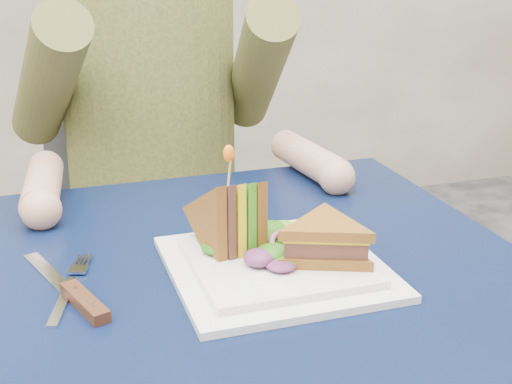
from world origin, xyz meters
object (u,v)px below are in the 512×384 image
object	(u,v)px
table	(241,324)
chair	(149,212)
sandwich_upright	(230,223)
fork	(69,289)
plate	(276,265)
knife	(78,296)
diner	(149,52)
sandwich_flat	(325,241)

from	to	relation	value
table	chair	size ratio (longest dim) A/B	0.81
sandwich_upright	fork	bearing A→B (deg)	-175.05
plate	knife	xyz separation A→B (m)	(-0.24, -0.00, -0.00)
diner	plate	distance (m)	0.64
chair	table	bearing A→B (deg)	-90.00
chair	diner	distance (m)	0.39
fork	knife	xyz separation A→B (m)	(0.01, -0.03, 0.00)
chair	sandwich_flat	distance (m)	0.80
sandwich_flat	diner	bearing A→B (deg)	98.39
sandwich_upright	chair	bearing A→B (deg)	89.42
plate	chair	bearing A→B (deg)	93.12
sandwich_flat	plate	bearing A→B (deg)	155.56
knife	plate	bearing A→B (deg)	0.03
table	sandwich_flat	size ratio (longest dim) A/B	4.38
chair	sandwich_upright	xyz separation A→B (m)	(-0.01, -0.69, 0.24)
diner	fork	distance (m)	0.65
chair	plate	size ratio (longest dim) A/B	3.58
diner	knife	size ratio (longest dim) A/B	3.46
chair	sandwich_flat	size ratio (longest dim) A/B	5.43
table	sandwich_upright	world-z (taller)	sandwich_upright
chair	fork	world-z (taller)	chair
sandwich_flat	sandwich_upright	world-z (taller)	sandwich_upright
table	knife	world-z (taller)	knife
table	chair	xyz separation A→B (m)	(0.00, 0.71, -0.11)
table	chair	bearing A→B (deg)	90.00
table	sandwich_upright	bearing A→B (deg)	106.38
sandwich_upright	knife	size ratio (longest dim) A/B	0.69
plate	table	bearing A→B (deg)	151.86
table	plate	world-z (taller)	plate
table	diner	bearing A→B (deg)	90.00
sandwich_upright	fork	xyz separation A→B (m)	(-0.20, -0.02, -0.05)
diner	sandwich_flat	size ratio (longest dim) A/B	4.35
plate	sandwich_flat	bearing A→B (deg)	-24.44
plate	knife	distance (m)	0.24
plate	sandwich_upright	bearing A→B (deg)	136.09
table	sandwich_upright	distance (m)	0.14
fork	sandwich_upright	bearing A→B (deg)	4.95
chair	fork	size ratio (longest dim) A/B	5.30
table	fork	distance (m)	0.23
sandwich_upright	plate	bearing A→B (deg)	-43.91
table	sandwich_flat	world-z (taller)	sandwich_flat
diner	fork	size ratio (longest dim) A/B	4.25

